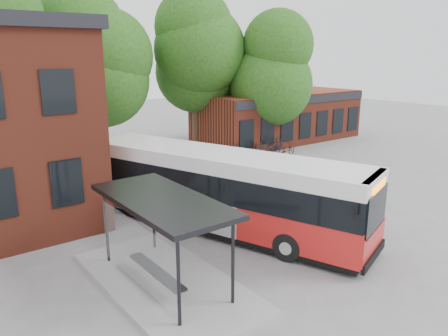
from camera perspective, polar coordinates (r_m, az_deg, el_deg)
ground at (r=17.67m, az=3.58°, el=-9.08°), size 100.00×100.00×0.00m
shop_row at (r=36.98m, az=7.11°, el=6.74°), size 14.00×6.20×4.00m
bus_shelter at (r=13.95m, az=-7.88°, el=-9.45°), size 3.60×7.00×2.90m
bike_rail at (r=30.59m, az=4.53°, el=1.65°), size 5.20×0.10×0.38m
tree_1 at (r=31.45m, az=-15.80°, el=10.75°), size 7.92×7.92×10.40m
tree_2 at (r=33.80m, az=-3.88°, el=12.02°), size 7.92×7.92×11.00m
tree_3 at (r=33.89m, az=7.18°, el=10.49°), size 7.04×7.04×9.28m
city_bus at (r=18.01m, az=-0.60°, el=-3.03°), size 6.84×12.97×3.25m
bicycle_0 at (r=28.80m, az=2.79°, el=1.39°), size 1.75×0.64×0.91m
bicycle_1 at (r=29.89m, az=1.43°, el=2.07°), size 1.87×0.96×1.08m
bicycle_2 at (r=29.87m, az=1.53°, el=1.90°), size 1.84×1.28×0.92m
bicycle_4 at (r=31.26m, az=3.48°, el=2.37°), size 1.64×0.95×0.82m
bicycle_5 at (r=31.01m, az=5.12°, el=2.43°), size 1.76×0.84×1.02m
bicycle_6 at (r=31.35m, az=8.13°, el=2.37°), size 1.77×0.75×0.90m
bicycle_7 at (r=32.38m, az=7.05°, el=3.00°), size 1.92×1.22×1.12m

